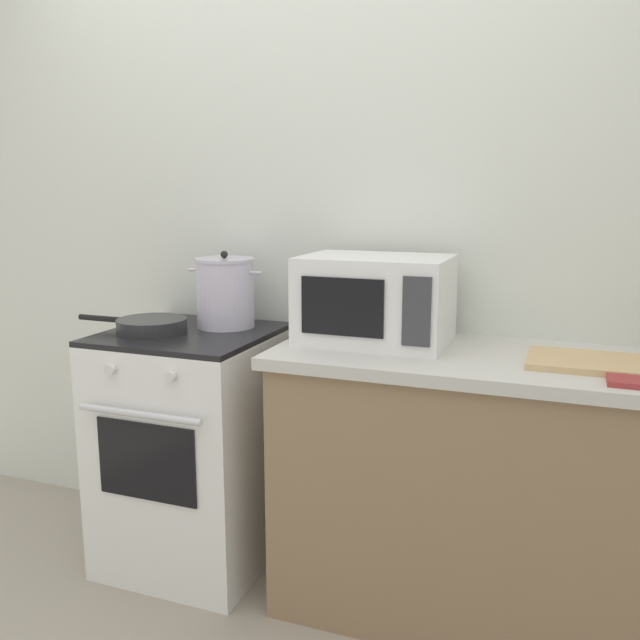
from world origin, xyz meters
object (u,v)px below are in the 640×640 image
(stock_pot, at_px, (225,292))
(microwave, at_px, (376,300))
(cutting_board, at_px, (590,362))
(frying_pan, at_px, (151,325))
(stove, at_px, (193,447))

(stock_pot, relative_size, microwave, 0.62)
(stock_pot, relative_size, cutting_board, 0.87)
(stock_pot, distance_m, cutting_board, 1.33)
(stock_pot, distance_m, frying_pan, 0.31)
(microwave, relative_size, cutting_board, 1.39)
(microwave, bearing_deg, frying_pan, -170.92)
(frying_pan, height_order, microwave, microwave)
(stove, height_order, stock_pot, stock_pot)
(stock_pot, distance_m, microwave, 0.62)
(cutting_board, bearing_deg, microwave, 173.62)
(stove, height_order, frying_pan, frying_pan)
(stove, distance_m, frying_pan, 0.50)
(frying_pan, bearing_deg, stove, 22.51)
(stove, height_order, microwave, microwave)
(frying_pan, xyz_separation_m, microwave, (0.83, 0.13, 0.12))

